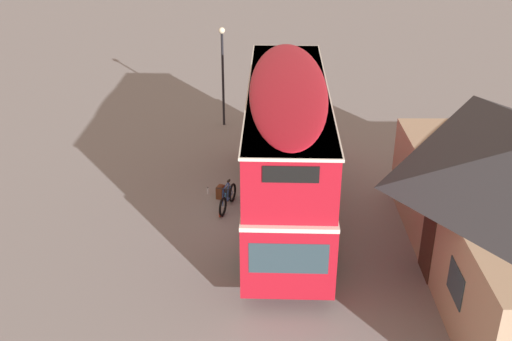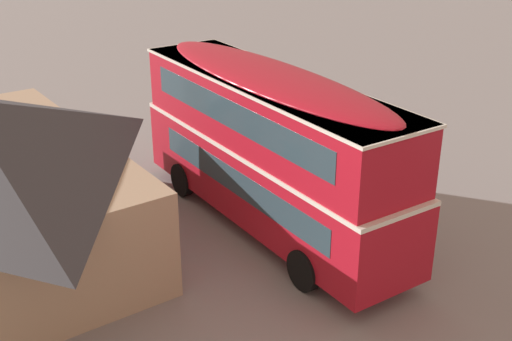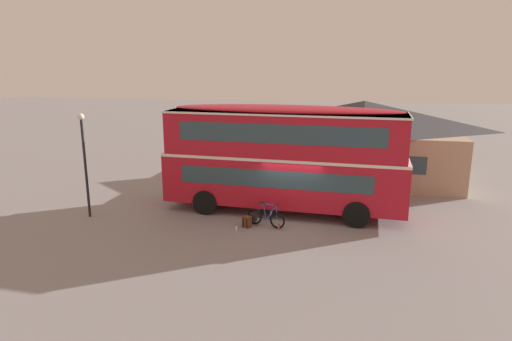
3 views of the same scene
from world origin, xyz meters
name	(u,v)px [view 1 (image 1 of 3)]	position (x,y,z in m)	size (l,w,h in m)	color
ground_plane	(263,221)	(0.00, 0.00, 0.00)	(120.00, 120.00, 0.00)	gray
double_decker_bus	(287,144)	(-0.46, 0.80, 2.64)	(10.74, 3.37, 4.79)	black
touring_bicycle	(228,198)	(-1.02, -1.16, 0.37)	(1.66, 0.70, 1.03)	black
backpack_on_ground	(221,191)	(-1.70, -1.41, 0.27)	(0.40, 0.37, 0.52)	#592D19
water_bottle_red_squeeze	(220,214)	(-0.38, -1.44, 0.11)	(0.08, 0.08, 0.24)	#D84C33
water_bottle_clear_plastic	(208,191)	(-2.04, -1.88, 0.12)	(0.07, 0.07, 0.26)	silver
street_lamp	(223,66)	(-8.73, -1.28, 2.80)	(0.28, 0.28, 4.52)	black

